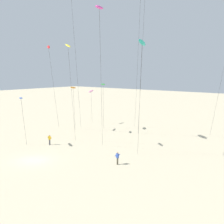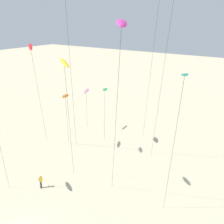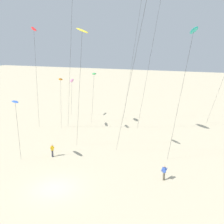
% 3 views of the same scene
% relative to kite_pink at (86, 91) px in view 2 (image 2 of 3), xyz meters
% --- Properties ---
extents(kite_pink, '(2.13, 2.97, 7.75)m').
position_rel_kite_pink_xyz_m(kite_pink, '(0.00, 0.00, 0.00)').
color(kite_pink, pink).
rests_on(kite_pink, ground).
extents(kite_red, '(5.72, 6.61, 16.36)m').
position_rel_kite_pink_xyz_m(kite_red, '(1.96, -12.69, 8.19)').
color(kite_red, red).
rests_on(kite_red, ground).
extents(kite_green, '(2.66, 3.37, 9.45)m').
position_rel_kite_pink_xyz_m(kite_green, '(6.23, -3.11, 1.81)').
color(kite_green, green).
rests_on(kite_green, ground).
extents(kite_yellow, '(5.11, 5.65, 15.80)m').
position_rel_kite_pink_xyz_m(kite_yellow, '(11.56, -16.84, 7.79)').
color(kite_yellow, yellow).
rests_on(kite_yellow, ground).
extents(kite_orange, '(2.25, 3.00, 8.93)m').
position_rel_kite_pink_xyz_m(kite_orange, '(2.52, -7.64, 1.25)').
color(kite_orange, orange).
rests_on(kite_orange, ground).
extents(kite_magenta, '(6.99, 8.59, 19.68)m').
position_rel_kite_pink_xyz_m(kite_magenta, '(19.47, -18.93, 11.75)').
color(kite_magenta, '#D8339E').
rests_on(kite_magenta, ground).
extents(kite_teal, '(3.08, 4.19, 15.63)m').
position_rel_kite_pink_xyz_m(kite_teal, '(23.02, -15.09, 7.68)').
color(kite_teal, teal).
rests_on(kite_teal, ground).
extents(kite_flyer_middle, '(0.72, 0.71, 1.67)m').
position_rel_kite_pink_xyz_m(kite_flyer_middle, '(6.99, -17.10, -6.42)').
color(kite_flyer_middle, '#33333D').
rests_on(kite_flyer_middle, ground).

